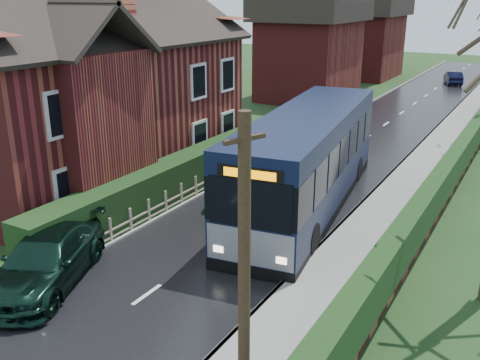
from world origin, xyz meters
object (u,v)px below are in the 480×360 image
Objects in this scene: bus at (307,161)px; car_green at (46,260)px; brick_house at (84,81)px; bus_stop_sign at (297,217)px; car_silver at (242,180)px; telegraph_pole at (244,290)px.

car_green is (-4.06, -9.14, -1.13)m from bus.
brick_house reaches higher than bus_stop_sign.
bus is at bearing -3.65° from car_silver.
brick_house is at bearing -179.30° from bus.
car_silver is 0.88× the size of car_green.
bus is at bearing 110.69° from bus_stop_sign.
car_green is 1.67× the size of bus_stop_sign.
car_green is at bearing -173.87° from telegraph_pole.
brick_house is 10.32m from bus.
bus is 2.02× the size of telegraph_pole.
bus is 5.80m from bus_stop_sign.
bus_stop_sign reaches higher than car_green.
bus is 2.50× the size of car_green.
car_green is 8.35m from telegraph_pole.
car_silver is at bearing 58.26° from car_green.
bus_stop_sign is (6.10, 3.71, 1.25)m from car_green.
brick_house is at bearing 165.79° from telegraph_pole.
brick_house is 2.35× the size of telegraph_pole.
bus is at bearing 129.50° from telegraph_pole.
bus_stop_sign is at bearing 8.62° from car_green.
car_silver is 8.88m from car_green.
telegraph_pole is at bearing -38.17° from car_green.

